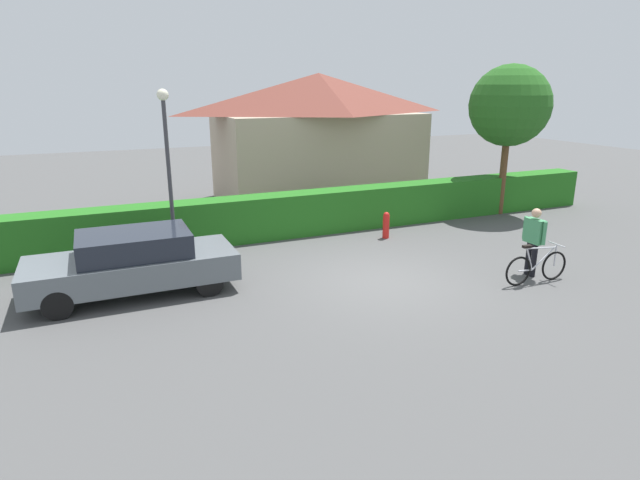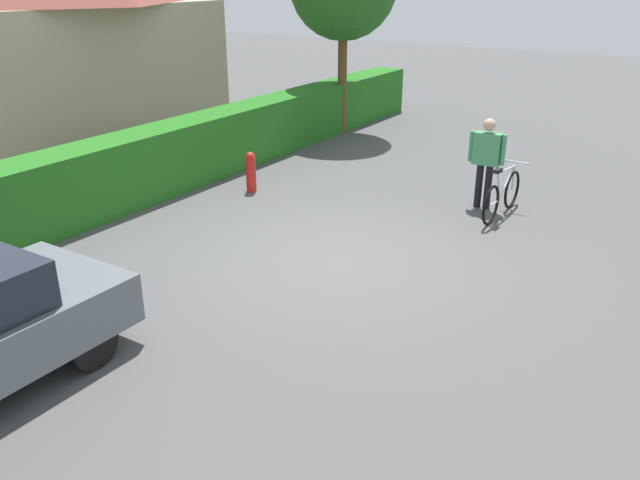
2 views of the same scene
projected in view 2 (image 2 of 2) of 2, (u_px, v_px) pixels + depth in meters
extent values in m
plane|color=#4B4B4B|center=(336.00, 259.00, 9.97)|extent=(60.00, 60.00, 0.00)
cube|color=#22671C|center=(124.00, 172.00, 12.02)|extent=(21.81, 0.90, 1.31)
cube|color=tan|center=(59.00, 77.00, 15.94)|extent=(7.85, 4.15, 3.39)
cylinder|color=black|center=(3.00, 306.00, 7.96)|extent=(0.60, 0.18, 0.60)
cylinder|color=black|center=(92.00, 343.00, 7.15)|extent=(0.60, 0.18, 0.60)
torus|color=black|center=(512.00, 190.00, 12.00)|extent=(0.71, 0.08, 0.71)
torus|color=black|center=(491.00, 205.00, 11.19)|extent=(0.71, 0.08, 0.71)
cylinder|color=silver|center=(507.00, 181.00, 11.65)|extent=(0.68, 0.06, 0.55)
cylinder|color=silver|center=(498.00, 186.00, 11.31)|extent=(0.26, 0.05, 0.58)
cylinder|color=silver|center=(506.00, 170.00, 11.45)|extent=(0.83, 0.07, 0.10)
cylinder|color=silver|center=(495.00, 203.00, 11.35)|extent=(0.41, 0.05, 0.05)
cylinder|color=silver|center=(513.00, 177.00, 11.90)|extent=(0.04, 0.04, 0.50)
cube|color=black|center=(498.00, 171.00, 11.11)|extent=(0.22, 0.11, 0.06)
cylinder|color=silver|center=(515.00, 162.00, 11.79)|extent=(0.05, 0.50, 0.03)
cylinder|color=black|center=(479.00, 185.00, 12.03)|extent=(0.13, 0.13, 0.83)
cylinder|color=black|center=(488.00, 187.00, 11.95)|extent=(0.13, 0.13, 0.83)
cube|color=#3F8C59|center=(487.00, 149.00, 11.72)|extent=(0.22, 0.49, 0.59)
sphere|color=tan|center=(490.00, 125.00, 11.55)|extent=(0.23, 0.23, 0.23)
cylinder|color=#3F8C59|center=(472.00, 146.00, 11.85)|extent=(0.09, 0.09, 0.56)
cylinder|color=#3F8C59|center=(503.00, 150.00, 11.58)|extent=(0.09, 0.09, 0.56)
cylinder|color=brown|center=(342.00, 77.00, 17.20)|extent=(0.24, 0.24, 2.97)
cylinder|color=red|center=(251.00, 175.00, 12.90)|extent=(0.20, 0.20, 0.70)
sphere|color=red|center=(250.00, 157.00, 12.76)|extent=(0.18, 0.18, 0.18)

